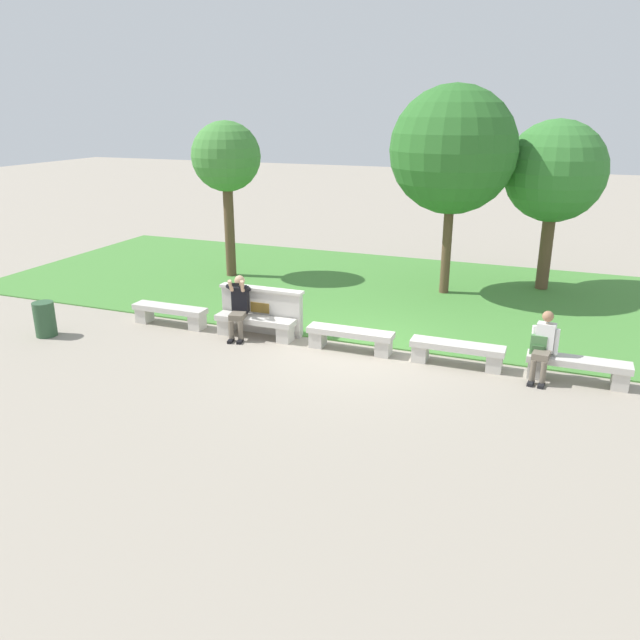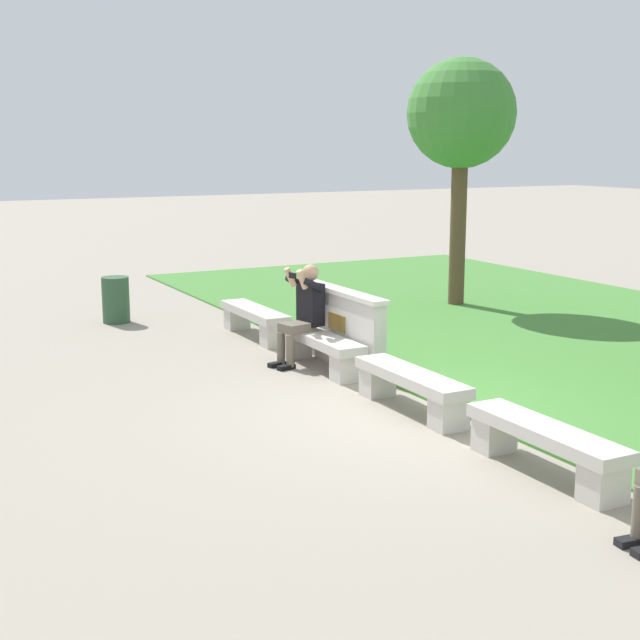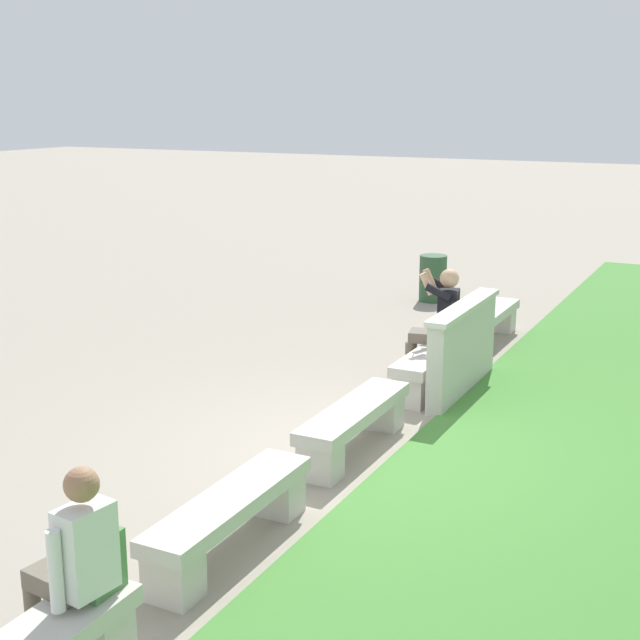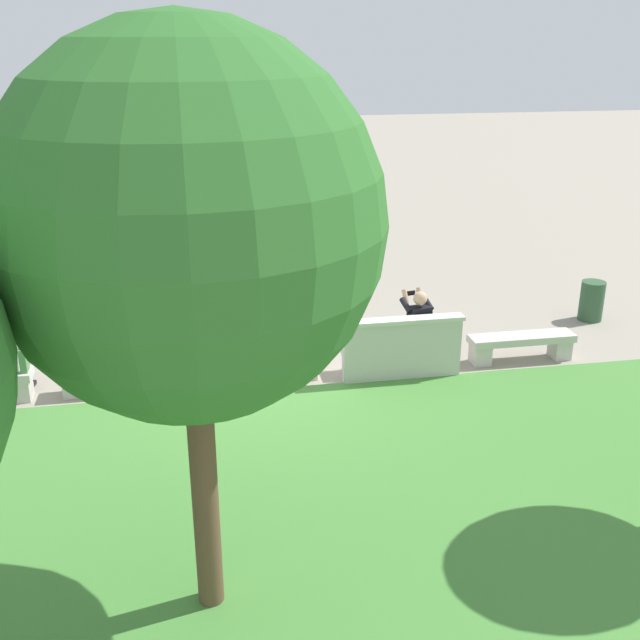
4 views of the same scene
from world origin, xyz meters
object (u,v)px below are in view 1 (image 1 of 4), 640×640
bench_near (255,324)px  person_distant (544,344)px  person_photographer (239,304)px  backpack (538,344)px  bench_far (457,351)px  tree_behind_wall (555,172)px  bench_mid (350,337)px  trash_bin (45,319)px  tree_right_background (453,150)px  bench_end (578,367)px  tree_left_background (226,159)px  bench_main (170,313)px

bench_near → person_distant: 5.80m
person_photographer → person_distant: 6.11m
backpack → bench_near: bearing=-179.9°
bench_far → tree_behind_wall: (1.26, 6.13, 2.80)m
bench_mid → trash_bin: (-6.37, -1.55, 0.08)m
bench_mid → trash_bin: trash_bin is taller
trash_bin → tree_right_background: bearing=40.6°
bench_end → person_distant: size_ratio=1.40×
bench_mid → tree_right_background: (1.00, 4.78, 3.36)m
backpack → tree_left_background: bearing=153.6°
bench_end → person_photographer: bearing=-179.4°
bench_mid → person_photographer: bearing=-178.2°
bench_mid → tree_right_background: size_ratio=0.34×
backpack → bench_main: bearing=-179.9°
bench_mid → tree_left_background: (-5.09, 4.31, 3.03)m
bench_main → backpack: bearing=0.1°
backpack → tree_left_background: size_ratio=0.10×
backpack → tree_right_background: size_ratio=0.08×
bench_main → trash_bin: size_ratio=2.34×
bench_far → bench_near: bearing=180.0°
bench_main → person_distant: bearing=-0.5°
tree_left_background → trash_bin: (-1.28, -5.86, -2.95)m
bench_far → tree_left_background: 8.94m
person_distant → trash_bin: bearing=-171.6°
tree_left_background → bench_mid: bearing=-40.3°
bench_end → backpack: backpack is taller
backpack → tree_right_background: (-2.56, 4.76, 3.03)m
bench_end → backpack: bearing=178.9°
bench_far → person_distant: (1.52, -0.07, 0.38)m
bench_main → bench_end: bearing=0.0°
tree_left_background → tree_right_background: (6.10, 0.46, 0.33)m
bench_main → tree_left_background: (-0.82, 4.31, 3.03)m
bench_far → tree_left_background: (-7.22, 4.31, 3.03)m
bench_near → bench_end: bearing=0.0°
bench_near → tree_left_background: 6.05m
bench_main → backpack: size_ratio=4.11×
bench_far → person_distant: 1.57m
bench_near → tree_right_background: tree_right_background is taller
bench_main → bench_near: 2.13m
bench_end → trash_bin: (-10.64, -1.55, 0.08)m
bench_main → tree_left_background: tree_left_background is taller
person_photographer → tree_right_background: (3.46, 4.85, 2.92)m
bench_end → person_distant: bearing=-173.9°
bench_near → person_photographer: bearing=-167.0°
bench_main → backpack: (7.83, 0.01, 0.33)m
bench_mid → trash_bin: bearing=-166.4°
bench_near → person_distant: bearing=-0.7°
bench_main → bench_far: size_ratio=1.00×
bench_near → backpack: bearing=0.1°
bench_end → person_photographer: size_ratio=1.33×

